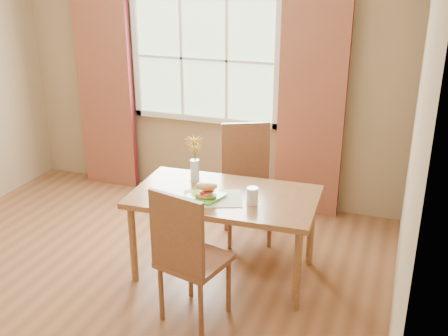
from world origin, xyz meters
name	(u,v)px	position (x,y,z in m)	size (l,w,h in m)	color
room	(108,121)	(0.00, 0.00, 1.35)	(4.24, 3.84, 2.74)	brown
window	(204,59)	(0.00, 1.87, 1.50)	(1.62, 0.06, 1.32)	#AAD19E
curtain_left	(106,91)	(-1.15, 1.78, 1.10)	(0.65, 0.08, 2.20)	maroon
curtain_right	(311,109)	(1.15, 1.78, 1.10)	(0.65, 0.08, 2.20)	maroon
dining_table	(225,203)	(0.75, 0.41, 0.64)	(1.50, 0.89, 0.71)	olive
chair_near	(187,253)	(0.73, -0.30, 0.57)	(0.52, 0.52, 1.03)	brown
chair_far	(247,176)	(0.71, 1.11, 0.59)	(0.59, 0.59, 1.07)	brown
placemat	(213,199)	(0.69, 0.29, 0.71)	(0.45, 0.33, 0.01)	silver
plate	(206,196)	(0.64, 0.29, 0.72)	(0.25, 0.25, 0.01)	#5CDC37
croissant_sandwich	(206,191)	(0.66, 0.25, 0.79)	(0.20, 0.15, 0.13)	#C87844
water_glass	(252,196)	(1.01, 0.31, 0.77)	(0.09, 0.09, 0.13)	silver
flower_vase	(195,155)	(0.43, 0.57, 0.94)	(0.16, 0.16, 0.39)	silver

